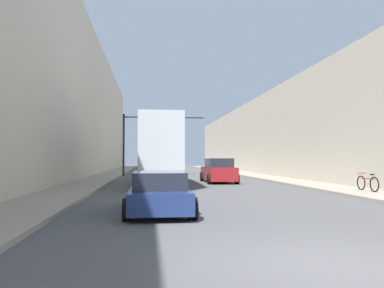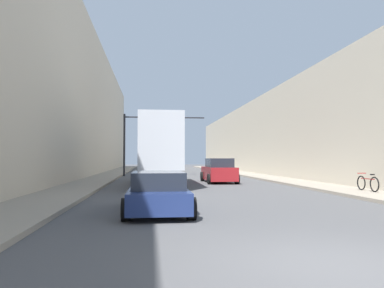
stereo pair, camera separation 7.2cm
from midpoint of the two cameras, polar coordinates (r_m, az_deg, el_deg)
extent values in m
plane|color=#4C4C4F|center=(6.73, 21.28, -16.91)|extent=(200.00, 200.00, 0.00)
cube|color=gray|center=(37.18, 9.12, -4.72)|extent=(2.62, 80.00, 0.15)
cube|color=gray|center=(36.02, -12.96, -4.78)|extent=(2.62, 80.00, 0.15)
cube|color=#BCB29E|center=(38.60, 15.26, 1.42)|extent=(6.00, 80.00, 8.23)
cube|color=beige|center=(37.10, -19.54, 6.18)|extent=(6.00, 80.00, 14.11)
cube|color=#B2B7C1|center=(23.98, -5.14, 0.05)|extent=(2.42, 9.48, 3.13)
cube|color=black|center=(23.97, -5.15, -4.05)|extent=(1.21, 9.48, 0.24)
cube|color=silver|center=(29.97, -5.43, -2.92)|extent=(2.42, 2.54, 2.70)
cylinder|color=black|center=(20.45, -7.90, -5.62)|extent=(0.25, 1.00, 1.00)
cylinder|color=black|center=(20.52, -1.94, -5.63)|extent=(0.25, 1.00, 1.00)
cylinder|color=black|center=(21.65, -7.83, -5.43)|extent=(0.25, 1.00, 1.00)
cylinder|color=black|center=(21.71, -2.19, -5.44)|extent=(0.25, 1.00, 1.00)
cylinder|color=black|center=(29.99, -7.47, -4.53)|extent=(0.25, 1.00, 1.00)
cylinder|color=black|center=(30.03, -3.41, -4.54)|extent=(0.25, 1.00, 1.00)
cube|color=navy|center=(12.20, -5.26, -8.05)|extent=(1.81, 4.53, 0.61)
cube|color=#1E232D|center=(11.93, -5.23, -5.47)|extent=(1.60, 2.49, 0.52)
cylinder|color=black|center=(13.79, -9.22, -8.03)|extent=(0.25, 0.64, 0.64)
cylinder|color=black|center=(13.83, -1.62, -8.04)|extent=(0.25, 0.64, 0.64)
cylinder|color=black|center=(10.59, -10.04, -9.80)|extent=(0.25, 0.64, 0.64)
cylinder|color=black|center=(10.63, -0.10, -9.80)|extent=(0.25, 0.64, 0.64)
cube|color=maroon|center=(26.93, 3.94, -4.49)|extent=(1.87, 4.73, 0.92)
cube|color=#1E232D|center=(26.68, 4.03, -2.86)|extent=(1.64, 2.60, 0.62)
cylinder|color=black|center=(28.44, 1.47, -4.98)|extent=(0.25, 0.70, 0.70)
cylinder|color=black|center=(28.76, 5.17, -4.94)|extent=(0.25, 0.70, 0.70)
cylinder|color=black|center=(25.05, 2.57, -5.35)|extent=(0.25, 0.70, 0.70)
cylinder|color=black|center=(25.41, 6.75, -5.29)|extent=(0.25, 0.70, 0.70)
cylinder|color=black|center=(37.43, -10.43, -0.13)|extent=(0.20, 0.20, 6.12)
cube|color=black|center=(37.57, -4.32, 4.06)|extent=(7.96, 0.12, 0.12)
cube|color=black|center=(37.49, -6.35, 3.29)|extent=(0.30, 0.24, 0.90)
sphere|color=red|center=(37.35, -6.35, 3.31)|extent=(0.18, 0.18, 0.18)
cube|color=black|center=(37.59, -2.29, 3.27)|extent=(0.30, 0.24, 0.90)
sphere|color=green|center=(37.45, -2.28, 3.29)|extent=(0.18, 0.18, 0.18)
torus|color=black|center=(19.55, 25.94, -5.55)|extent=(0.06, 0.72, 0.72)
torus|color=black|center=(20.49, 24.28, -5.41)|extent=(0.06, 0.72, 0.72)
cube|color=maroon|center=(20.01, 25.08, -4.82)|extent=(0.04, 1.11, 0.04)
cube|color=black|center=(19.66, 25.69, -4.22)|extent=(0.12, 0.20, 0.06)
cube|color=maroon|center=(20.43, 24.33, -4.07)|extent=(0.44, 0.04, 0.04)
camera|label=1|loc=(0.04, -90.10, 0.00)|focal=35.00mm
camera|label=2|loc=(0.04, 89.90, 0.00)|focal=35.00mm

